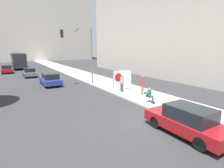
{
  "coord_description": "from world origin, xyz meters",
  "views": [
    {
      "loc": [
        -6.77,
        -7.24,
        4.29
      ],
      "look_at": [
        0.13,
        4.17,
        1.6
      ],
      "focal_mm": 28.0,
      "sensor_mm": 36.0,
      "label": 1
    }
  ],
  "objects_px": {
    "protest_banner": "(122,80)",
    "car_on_road_distant": "(7,69)",
    "seated_protester": "(150,95)",
    "jogger_on_sidewalk": "(142,85)",
    "pedestrian_behind": "(122,83)",
    "city_bus_on_road": "(18,59)",
    "car_on_road_midblock": "(29,72)",
    "traffic_light_pole": "(82,47)",
    "parked_car_curbside": "(187,121)",
    "car_on_road_nearest": "(50,79)"
  },
  "relations": [
    {
      "from": "seated_protester",
      "to": "city_bus_on_road",
      "type": "bearing_deg",
      "value": 98.04
    },
    {
      "from": "car_on_road_distant",
      "to": "city_bus_on_road",
      "type": "distance_m",
      "value": 8.68
    },
    {
      "from": "car_on_road_midblock",
      "to": "parked_car_curbside",
      "type": "bearing_deg",
      "value": -79.69
    },
    {
      "from": "jogger_on_sidewalk",
      "to": "car_on_road_nearest",
      "type": "relative_size",
      "value": 0.42
    },
    {
      "from": "protest_banner",
      "to": "car_on_road_distant",
      "type": "bearing_deg",
      "value": 113.96
    },
    {
      "from": "seated_protester",
      "to": "city_bus_on_road",
      "type": "xyz_separation_m",
      "value": [
        -7.05,
        35.37,
        1.16
      ]
    },
    {
      "from": "parked_car_curbside",
      "to": "car_on_road_midblock",
      "type": "relative_size",
      "value": 0.98
    },
    {
      "from": "car_on_road_midblock",
      "to": "city_bus_on_road",
      "type": "relative_size",
      "value": 0.35
    },
    {
      "from": "pedestrian_behind",
      "to": "car_on_road_nearest",
      "type": "bearing_deg",
      "value": -47.36
    },
    {
      "from": "car_on_road_nearest",
      "to": "car_on_road_distant",
      "type": "xyz_separation_m",
      "value": [
        -4.35,
        15.56,
        -0.01
      ]
    },
    {
      "from": "jogger_on_sidewalk",
      "to": "traffic_light_pole",
      "type": "relative_size",
      "value": 0.27
    },
    {
      "from": "protest_banner",
      "to": "parked_car_curbside",
      "type": "relative_size",
      "value": 0.54
    },
    {
      "from": "pedestrian_behind",
      "to": "traffic_light_pole",
      "type": "xyz_separation_m",
      "value": [
        -1.96,
        5.31,
        3.49
      ]
    },
    {
      "from": "traffic_light_pole",
      "to": "car_on_road_distant",
      "type": "distance_m",
      "value": 19.73
    },
    {
      "from": "pedestrian_behind",
      "to": "parked_car_curbside",
      "type": "xyz_separation_m",
      "value": [
        -2.0,
        -8.71,
        -0.26
      ]
    },
    {
      "from": "pedestrian_behind",
      "to": "seated_protester",
      "type": "bearing_deg",
      "value": 97.5
    },
    {
      "from": "car_on_road_nearest",
      "to": "city_bus_on_road",
      "type": "xyz_separation_m",
      "value": [
        -1.95,
        23.81,
        1.19
      ]
    },
    {
      "from": "pedestrian_behind",
      "to": "protest_banner",
      "type": "distance_m",
      "value": 0.83
    },
    {
      "from": "seated_protester",
      "to": "jogger_on_sidewalk",
      "type": "xyz_separation_m",
      "value": [
        1.07,
        2.12,
        0.28
      ]
    },
    {
      "from": "pedestrian_behind",
      "to": "city_bus_on_road",
      "type": "relative_size",
      "value": 0.14
    },
    {
      "from": "seated_protester",
      "to": "car_on_road_midblock",
      "type": "distance_m",
      "value": 21.14
    },
    {
      "from": "seated_protester",
      "to": "car_on_road_distant",
      "type": "height_order",
      "value": "car_on_road_distant"
    },
    {
      "from": "traffic_light_pole",
      "to": "car_on_road_distant",
      "type": "height_order",
      "value": "traffic_light_pole"
    },
    {
      "from": "pedestrian_behind",
      "to": "car_on_road_nearest",
      "type": "height_order",
      "value": "pedestrian_behind"
    },
    {
      "from": "seated_protester",
      "to": "traffic_light_pole",
      "type": "relative_size",
      "value": 0.18
    },
    {
      "from": "protest_banner",
      "to": "jogger_on_sidewalk",
      "type": "bearing_deg",
      "value": -77.98
    },
    {
      "from": "jogger_on_sidewalk",
      "to": "parked_car_curbside",
      "type": "xyz_separation_m",
      "value": [
        -3.01,
        -6.85,
        -0.28
      ]
    },
    {
      "from": "pedestrian_behind",
      "to": "car_on_road_midblock",
      "type": "bearing_deg",
      "value": -59.65
    },
    {
      "from": "car_on_road_nearest",
      "to": "car_on_road_distant",
      "type": "height_order",
      "value": "car_on_road_nearest"
    },
    {
      "from": "pedestrian_behind",
      "to": "car_on_road_midblock",
      "type": "height_order",
      "value": "pedestrian_behind"
    },
    {
      "from": "city_bus_on_road",
      "to": "car_on_road_nearest",
      "type": "bearing_deg",
      "value": -85.33
    },
    {
      "from": "traffic_light_pole",
      "to": "car_on_road_nearest",
      "type": "bearing_deg",
      "value": 144.86
    },
    {
      "from": "pedestrian_behind",
      "to": "city_bus_on_road",
      "type": "bearing_deg",
      "value": -68.88
    },
    {
      "from": "jogger_on_sidewalk",
      "to": "car_on_road_distant",
      "type": "height_order",
      "value": "jogger_on_sidewalk"
    },
    {
      "from": "jogger_on_sidewalk",
      "to": "city_bus_on_road",
      "type": "bearing_deg",
      "value": -100.82
    },
    {
      "from": "protest_banner",
      "to": "car_on_road_midblock",
      "type": "relative_size",
      "value": 0.53
    },
    {
      "from": "car_on_road_nearest",
      "to": "traffic_light_pole",
      "type": "bearing_deg",
      "value": -35.14
    },
    {
      "from": "pedestrian_behind",
      "to": "car_on_road_distant",
      "type": "height_order",
      "value": "pedestrian_behind"
    },
    {
      "from": "jogger_on_sidewalk",
      "to": "traffic_light_pole",
      "type": "height_order",
      "value": "traffic_light_pole"
    },
    {
      "from": "jogger_on_sidewalk",
      "to": "car_on_road_midblock",
      "type": "bearing_deg",
      "value": -91.85
    },
    {
      "from": "car_on_road_midblock",
      "to": "car_on_road_distant",
      "type": "distance_m",
      "value": 7.6
    },
    {
      "from": "pedestrian_behind",
      "to": "city_bus_on_road",
      "type": "height_order",
      "value": "city_bus_on_road"
    },
    {
      "from": "traffic_light_pole",
      "to": "city_bus_on_road",
      "type": "distance_m",
      "value": 26.7
    },
    {
      "from": "protest_banner",
      "to": "traffic_light_pole",
      "type": "xyz_separation_m",
      "value": [
        -2.43,
        4.67,
        3.3
      ]
    },
    {
      "from": "car_on_road_midblock",
      "to": "car_on_road_distant",
      "type": "bearing_deg",
      "value": 113.2
    },
    {
      "from": "parked_car_curbside",
      "to": "jogger_on_sidewalk",
      "type": "bearing_deg",
      "value": 66.28
    },
    {
      "from": "parked_car_curbside",
      "to": "car_on_road_midblock",
      "type": "distance_m",
      "value": 25.26
    },
    {
      "from": "jogger_on_sidewalk",
      "to": "city_bus_on_road",
      "type": "height_order",
      "value": "city_bus_on_road"
    },
    {
      "from": "jogger_on_sidewalk",
      "to": "car_on_road_midblock",
      "type": "relative_size",
      "value": 0.4
    },
    {
      "from": "protest_banner",
      "to": "city_bus_on_road",
      "type": "distance_m",
      "value": 31.66
    }
  ]
}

